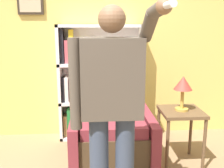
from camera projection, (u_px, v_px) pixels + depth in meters
wall_back at (102, 39)px, 3.72m from camera, size 8.00×0.11×2.80m
bookcase at (93, 84)px, 3.69m from camera, size 1.16×0.28×1.61m
armchair at (112, 131)px, 3.07m from camera, size 0.92×0.94×1.23m
person_standing at (112, 106)px, 1.97m from camera, size 0.60×0.78×1.74m
side_table at (181, 120)px, 3.00m from camera, size 0.47×0.47×0.65m
table_lamp at (183, 86)px, 2.91m from camera, size 0.21×0.21×0.39m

